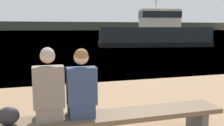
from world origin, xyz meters
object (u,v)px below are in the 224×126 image
object	(u,v)px
person_right	(81,88)
shopping_bag	(8,116)
tugboat_red	(155,34)
person_left	(49,90)

from	to	relation	value
person_right	shopping_bag	distance (m)	1.07
person_right	tugboat_red	bearing A→B (deg)	60.96
person_left	tugboat_red	distance (m)	20.87
person_left	tugboat_red	world-z (taller)	tugboat_red
person_right	shopping_bag	bearing A→B (deg)	-178.86
shopping_bag	tugboat_red	distance (m)	21.18
person_left	shopping_bag	bearing A→B (deg)	-177.90
person_left	shopping_bag	distance (m)	0.64
person_left	person_right	xyz separation A→B (m)	(0.47, 0.00, -0.01)
shopping_bag	person_right	bearing A→B (deg)	1.14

